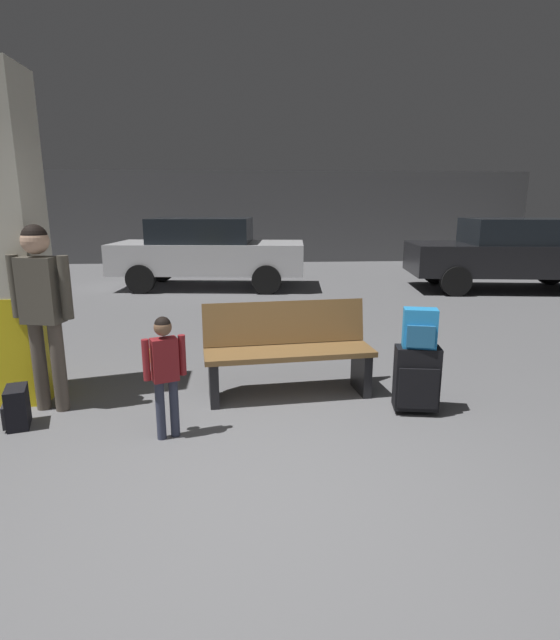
# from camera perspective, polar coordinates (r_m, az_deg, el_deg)

# --- Properties ---
(ground_plane) EXTENTS (18.00, 18.00, 0.10)m
(ground_plane) POSITION_cam_1_polar(r_m,az_deg,el_deg) (6.98, -3.25, -2.10)
(ground_plane) COLOR slate
(garage_back_wall) EXTENTS (18.00, 0.12, 2.80)m
(garage_back_wall) POSITION_cam_1_polar(r_m,az_deg,el_deg) (15.59, -3.98, 11.84)
(garage_back_wall) COLOR #565658
(garage_back_wall) RESTS_ON ground_plane
(structural_pillar) EXTENTS (0.57, 0.57, 2.96)m
(structural_pillar) POSITION_cam_1_polar(r_m,az_deg,el_deg) (5.09, -29.19, 7.83)
(structural_pillar) COLOR yellow
(structural_pillar) RESTS_ON ground_plane
(bench) EXTENTS (1.65, 0.69, 0.89)m
(bench) POSITION_cam_1_polar(r_m,az_deg,el_deg) (4.71, 0.92, -3.53)
(bench) COLOR brown
(bench) RESTS_ON ground_plane
(suitcase) EXTENTS (0.41, 0.28, 0.60)m
(suitcase) POSITION_cam_1_polar(r_m,az_deg,el_deg) (4.48, 15.61, -6.56)
(suitcase) COLOR black
(suitcase) RESTS_ON ground_plane
(backpack_bright) EXTENTS (0.31, 0.24, 0.34)m
(backpack_bright) POSITION_cam_1_polar(r_m,az_deg,el_deg) (4.35, 15.97, -0.98)
(backpack_bright) COLOR #268CD8
(backpack_bright) RESTS_ON suitcase
(child) EXTENTS (0.31, 0.19, 0.99)m
(child) POSITION_cam_1_polar(r_m,az_deg,el_deg) (3.88, -13.28, -5.07)
(child) COLOR #33384C
(child) RESTS_ON ground_plane
(adult) EXTENTS (0.55, 0.26, 1.65)m
(adult) POSITION_cam_1_polar(r_m,az_deg,el_deg) (4.68, -26.02, 2.24)
(adult) COLOR brown
(adult) RESTS_ON ground_plane
(backpack_dark_floor) EXTENTS (0.26, 0.31, 0.34)m
(backpack_dark_floor) POSITION_cam_1_polar(r_m,az_deg,el_deg) (4.66, -28.32, -8.96)
(backpack_dark_floor) COLOR black
(backpack_dark_floor) RESTS_ON ground_plane
(parked_car_side) EXTENTS (4.28, 2.21, 1.51)m
(parked_car_side) POSITION_cam_1_polar(r_m,az_deg,el_deg) (11.58, 25.27, 7.13)
(parked_car_side) COLOR black
(parked_car_side) RESTS_ON ground_plane
(parked_car_far) EXTENTS (4.26, 2.13, 1.51)m
(parked_car_far) POSITION_cam_1_polar(r_m,az_deg,el_deg) (10.93, -8.44, 7.96)
(parked_car_far) COLOR silver
(parked_car_far) RESTS_ON ground_plane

